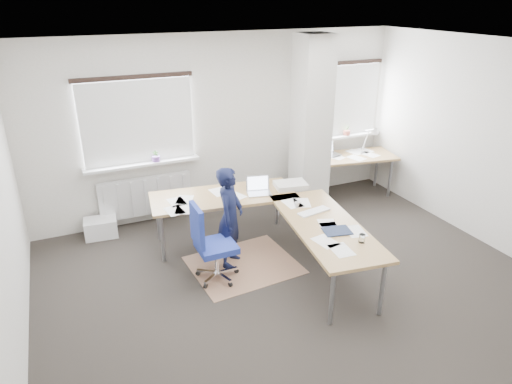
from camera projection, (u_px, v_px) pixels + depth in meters
name	position (u px, v px, depth m)	size (l,w,h in m)	color
ground	(295.00, 284.00, 5.64)	(6.00, 6.00, 0.00)	#2A2622
room_shell	(295.00, 137.00, 5.39)	(6.04, 5.04, 2.82)	beige
floor_mat	(244.00, 265.00, 6.04)	(1.34, 1.13, 0.01)	#946B51
white_crate	(101.00, 228.00, 6.71)	(0.46, 0.32, 0.28)	white
desk_main	(274.00, 210.00, 5.98)	(2.40, 2.90, 0.96)	olive
desk_side	(354.00, 158.00, 7.92)	(1.50, 0.93, 1.22)	olive
task_chair	(214.00, 259.00, 5.63)	(0.57, 0.56, 1.04)	navy
person	(230.00, 217.00, 5.83)	(0.49, 0.32, 1.35)	black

